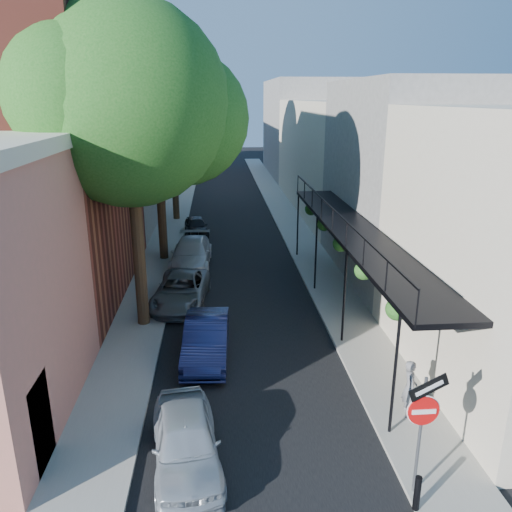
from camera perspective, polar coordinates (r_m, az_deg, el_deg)
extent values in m
cube|color=black|center=(38.34, -3.03, 5.28)|extent=(6.00, 64.00, 0.01)
cube|color=gray|center=(38.44, -9.03, 5.20)|extent=(2.00, 64.00, 0.12)
cube|color=gray|center=(38.64, 2.93, 5.46)|extent=(2.00, 64.00, 0.12)
cube|color=beige|center=(12.85, -23.45, -17.15)|extent=(0.10, 1.20, 2.20)
cube|color=gray|center=(21.82, -15.98, 16.44)|extent=(0.06, 7.00, 4.00)
cube|color=gray|center=(34.60, -18.30, 10.63)|extent=(8.00, 12.00, 9.00)
cube|color=beige|center=(48.23, -14.54, 13.31)|extent=(8.00, 16.00, 10.00)
cube|color=#B56E5D|center=(62.11, -12.31, 13.40)|extent=(8.00, 12.00, 8.00)
cube|color=gray|center=(24.82, 19.33, 8.06)|extent=(8.00, 10.00, 9.00)
cube|color=beige|center=(38.96, 10.48, 11.18)|extent=(8.00, 20.00, 8.00)
cube|color=gray|center=(56.41, 5.81, 14.33)|extent=(8.00, 16.00, 10.00)
cube|color=black|center=(18.78, 11.51, 2.74)|extent=(2.00, 16.00, 0.15)
cube|color=black|center=(18.34, 8.81, 5.36)|extent=(0.05, 16.00, 0.05)
cylinder|color=black|center=(12.97, 15.58, -12.72)|extent=(0.08, 0.08, 3.40)
cylinder|color=black|center=(26.57, 4.79, 3.65)|extent=(0.08, 0.08, 3.40)
sphere|color=#1A4F16|center=(13.35, 15.81, -5.87)|extent=(0.60, 0.60, 0.60)
sphere|color=#1A4F16|center=(18.75, 9.66, 1.39)|extent=(0.60, 0.60, 0.60)
sphere|color=#1A4F16|center=(24.43, 6.31, 5.34)|extent=(0.60, 0.60, 0.60)
cylinder|color=#595B60|center=(11.57, 18.16, -19.22)|extent=(0.07, 0.07, 2.90)
cylinder|color=red|center=(11.15, 18.60, -16.44)|extent=(0.66, 0.04, 0.66)
cube|color=white|center=(11.12, 18.66, -16.52)|extent=(0.50, 0.02, 0.10)
cylinder|color=white|center=(11.16, 18.56, -16.39)|extent=(0.70, 0.02, 0.70)
cube|color=black|center=(10.87, 19.16, -14.02)|extent=(0.89, 0.15, 0.58)
cube|color=white|center=(10.84, 19.22, -14.10)|extent=(0.60, 0.10, 0.31)
cylinder|color=black|center=(11.75, 17.94, -24.39)|extent=(0.14, 0.14, 0.80)
cylinder|color=#312213|center=(18.29, -13.39, 2.21)|extent=(0.44, 0.44, 7.00)
sphere|color=#1A4F16|center=(17.67, -14.46, 16.47)|extent=(6.80, 6.80, 6.80)
sphere|color=#1A4F16|center=(18.51, -8.43, 15.31)|extent=(4.76, 4.76, 4.76)
cylinder|color=#312213|center=(26.10, -10.80, 6.15)|extent=(0.44, 0.44, 6.30)
sphere|color=#1A4F16|center=(25.62, -11.34, 15.06)|extent=(6.00, 6.00, 6.00)
sphere|color=#1A4F16|center=(26.42, -7.72, 14.22)|extent=(4.20, 4.20, 4.20)
cylinder|color=#312213|center=(34.86, -9.34, 9.96)|extent=(0.44, 0.44, 7.35)
sphere|color=#1A4F16|center=(34.56, -9.75, 17.74)|extent=(7.00, 7.00, 7.00)
sphere|color=#1A4F16|center=(35.51, -6.62, 17.05)|extent=(4.90, 4.90, 4.90)
imported|color=#9CA4AD|center=(12.41, -8.03, -20.21)|extent=(1.97, 3.94, 1.29)
imported|color=#161B46|center=(16.68, -5.71, -9.41)|extent=(1.58, 4.06, 1.32)
imported|color=slate|center=(20.88, -8.53, -3.91)|extent=(2.46, 4.62, 1.23)
imported|color=#BBBBBF|center=(25.44, -7.39, 0.29)|extent=(2.15, 4.82, 1.37)
imported|color=black|center=(31.38, -6.85, 3.41)|extent=(1.74, 3.42, 1.12)
imported|color=slate|center=(14.22, 17.16, -14.19)|extent=(0.44, 0.62, 1.58)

